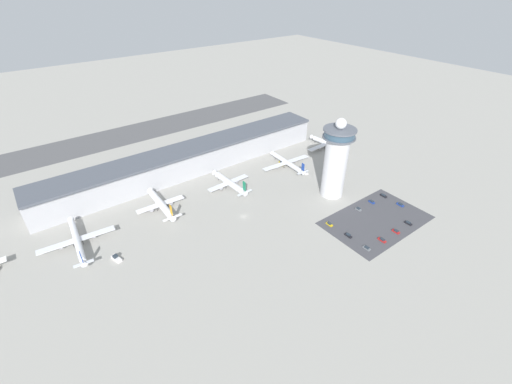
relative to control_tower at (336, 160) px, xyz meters
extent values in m
plane|color=#9E9B93|center=(-62.10, 14.28, -25.85)|extent=(1000.00, 1000.00, 0.00)
cube|color=#B2B2B7|center=(-62.10, 84.28, -16.85)|extent=(217.13, 22.00, 17.99)
cube|color=#4C515B|center=(-62.10, 84.28, -7.06)|extent=(217.13, 25.00, 1.60)
cube|color=#515154|center=(-62.10, 180.58, -25.84)|extent=(325.70, 44.00, 0.01)
cylinder|color=silver|center=(0.00, 0.00, -5.24)|extent=(14.79, 14.79, 41.21)
cylinder|color=#565B66|center=(0.00, 0.00, 15.77)|extent=(20.46, 20.46, 0.80)
cylinder|color=#334C60|center=(0.00, 0.00, 18.17)|extent=(18.83, 18.83, 4.01)
cylinder|color=#565B66|center=(0.00, 0.00, 20.68)|extent=(20.46, 20.46, 1.00)
sphere|color=white|center=(0.00, 0.00, 24.54)|extent=(6.74, 6.74, 6.74)
cube|color=#424247|center=(0.26, -36.59, -25.84)|extent=(64.00, 40.00, 0.01)
cylinder|color=silver|center=(-150.53, 46.65, -21.48)|extent=(6.12, 36.89, 3.41)
cone|color=silver|center=(-149.06, 66.50, -21.48)|extent=(3.63, 3.31, 3.41)
cone|color=silver|center=(-152.04, 26.29, -21.48)|extent=(3.36, 4.31, 3.07)
cube|color=silver|center=(-150.48, 47.39, -22.08)|extent=(40.10, 7.34, 0.44)
cylinder|color=#A8A8B2|center=(-158.75, 49.00, -23.11)|extent=(2.15, 3.88, 1.88)
cylinder|color=#A8A8B2|center=(-142.05, 47.76, -23.11)|extent=(2.15, 3.88, 1.88)
cube|color=navy|center=(-152.10, 25.48, -17.05)|extent=(0.51, 2.81, 5.46)
cube|color=silver|center=(-152.13, 25.08, -21.14)|extent=(9.67, 2.70, 0.24)
cylinder|color=black|center=(-149.26, 63.78, -24.52)|extent=(0.28, 0.28, 2.66)
cylinder|color=black|center=(-148.15, 46.41, -24.52)|extent=(0.28, 0.28, 2.66)
cylinder|color=black|center=(-152.92, 46.77, -24.52)|extent=(0.28, 0.28, 2.66)
cylinder|color=white|center=(-99.81, 51.67, -21.52)|extent=(4.93, 28.58, 4.26)
cone|color=white|center=(-99.43, 67.82, -21.52)|extent=(4.35, 3.93, 4.26)
cone|color=white|center=(-100.21, 34.88, -21.52)|extent=(3.95, 5.20, 3.83)
cube|color=white|center=(-99.80, 52.24, -22.27)|extent=(30.77, 5.12, 0.44)
cylinder|color=#A8A8B2|center=(-106.22, 53.39, -23.55)|extent=(2.45, 4.74, 2.34)
cylinder|color=#A8A8B2|center=(-93.34, 53.09, -23.55)|extent=(2.45, 4.74, 2.34)
cube|color=orange|center=(-100.23, 33.85, -15.99)|extent=(0.37, 2.81, 6.81)
cube|color=white|center=(-100.24, 33.45, -21.09)|extent=(11.97, 2.28, 0.24)
cylinder|color=black|center=(-99.51, 64.71, -24.75)|extent=(0.28, 0.28, 2.20)
cylinder|color=black|center=(-96.84, 51.37, -24.75)|extent=(0.28, 0.28, 2.20)
cylinder|color=black|center=(-102.80, 51.51, -24.75)|extent=(0.28, 0.28, 2.20)
cylinder|color=silver|center=(-51.35, 48.03, -21.60)|extent=(5.69, 28.29, 4.11)
cone|color=silver|center=(-52.25, 63.91, -21.60)|extent=(4.32, 3.93, 4.11)
cone|color=silver|center=(-50.43, 31.54, -21.60)|extent=(3.98, 5.14, 3.70)
cube|color=silver|center=(-51.39, 48.59, -22.32)|extent=(32.18, 6.19, 0.44)
cylinder|color=#A8A8B2|center=(-58.15, 49.21, -23.57)|extent=(2.51, 4.65, 2.26)
cylinder|color=#A8A8B2|center=(-44.74, 49.97, -23.57)|extent=(2.51, 4.65, 2.26)
cube|color=#14704C|center=(-50.37, 30.55, -16.25)|extent=(0.46, 2.81, 6.58)
cube|color=silver|center=(-50.35, 30.15, -21.19)|extent=(11.62, 2.64, 0.24)
cylinder|color=black|center=(-52.08, 60.86, -24.75)|extent=(0.28, 0.28, 2.19)
cylinder|color=black|center=(-48.46, 47.95, -24.75)|extent=(0.28, 0.28, 2.19)
cylinder|color=black|center=(-54.22, 47.63, -24.75)|extent=(0.28, 0.28, 2.19)
cylinder|color=silver|center=(0.36, 46.63, -21.83)|extent=(5.09, 31.80, 3.44)
cone|color=silver|center=(1.26, 63.99, -21.83)|extent=(3.60, 3.27, 3.44)
cone|color=silver|center=(-0.58, 28.76, -21.83)|extent=(3.31, 4.29, 3.10)
cube|color=silver|center=(0.39, 47.27, -22.43)|extent=(41.80, 6.57, 0.44)
cylinder|color=#A8A8B2|center=(-8.29, 48.72, -23.47)|extent=(2.09, 3.88, 1.89)
cylinder|color=#A8A8B2|center=(9.17, 47.81, -23.47)|extent=(2.09, 3.88, 1.89)
cube|color=navy|center=(-0.62, 27.94, -17.35)|extent=(0.45, 2.81, 5.51)
cube|color=silver|center=(-0.64, 27.54, -21.48)|extent=(9.73, 2.50, 0.24)
cylinder|color=black|center=(1.12, 61.24, -24.70)|extent=(0.28, 0.28, 2.30)
cylinder|color=black|center=(2.75, 46.34, -24.70)|extent=(0.28, 0.28, 2.30)
cylinder|color=black|center=(-2.06, 46.59, -24.70)|extent=(0.28, 0.28, 2.30)
cylinder|color=silver|center=(49.85, 52.04, -21.80)|extent=(4.94, 28.78, 3.79)
cone|color=silver|center=(49.20, 68.05, -21.80)|extent=(3.92, 3.56, 3.79)
cone|color=silver|center=(50.52, 35.46, -21.80)|extent=(3.59, 4.68, 3.41)
cube|color=silver|center=(49.83, 52.61, -22.47)|extent=(40.36, 6.02, 0.44)
cylinder|color=#A8A8B2|center=(41.35, 53.27, -23.61)|extent=(2.25, 4.25, 2.08)
cylinder|color=#A8A8B2|center=(58.23, 53.95, -23.61)|extent=(2.25, 4.25, 2.08)
cube|color=orange|center=(50.56, 34.55, -16.88)|extent=(0.41, 2.81, 6.06)
cube|color=silver|center=(50.57, 34.15, -21.42)|extent=(10.68, 2.43, 0.24)
cylinder|color=black|center=(49.32, 65.15, -24.77)|extent=(0.28, 0.28, 2.15)
cylinder|color=black|center=(52.51, 51.92, -24.77)|extent=(0.28, 0.28, 2.15)
cylinder|color=black|center=(47.21, 51.71, -24.77)|extent=(0.28, 0.28, 2.15)
cube|color=black|center=(-0.67, 51.89, -25.79)|extent=(3.84, 5.22, 0.12)
cube|color=gold|center=(-0.67, 51.89, -25.02)|extent=(4.28, 6.09, 1.66)
cube|color=#232D38|center=(-0.89, 51.37, -23.51)|extent=(2.48, 2.34, 1.36)
cube|color=black|center=(-137.26, 23.18, -25.79)|extent=(3.83, 6.13, 0.12)
cube|color=silver|center=(-137.26, 23.18, -25.07)|extent=(4.21, 7.20, 1.56)
cube|color=#232D38|center=(-137.43, 23.84, -23.65)|extent=(2.69, 2.54, 1.28)
cube|color=black|center=(5.96, 31.20, -25.79)|extent=(4.49, 5.93, 0.12)
cube|color=silver|center=(5.96, 31.20, -25.17)|extent=(5.07, 6.91, 1.36)
cube|color=#232D38|center=(5.65, 30.62, -23.93)|extent=(2.67, 2.68, 1.11)
cube|color=black|center=(-24.87, -36.49, -25.79)|extent=(1.68, 3.82, 0.12)
cube|color=black|center=(-24.87, -36.49, -25.43)|extent=(1.75, 4.55, 0.83)
cube|color=#232D38|center=(-24.87, -36.38, -24.68)|extent=(1.53, 2.50, 0.68)
cube|color=black|center=(12.84, -50.29, -25.79)|extent=(1.80, 3.79, 0.12)
cube|color=black|center=(12.84, -50.29, -25.47)|extent=(1.89, 4.50, 0.75)
cube|color=#232D38|center=(12.84, -50.18, -24.79)|extent=(1.62, 2.49, 0.62)
cube|color=black|center=(0.12, -50.52, -25.79)|extent=(1.80, 3.64, 0.12)
cube|color=red|center=(0.12, -50.52, -25.43)|extent=(1.88, 4.33, 0.83)
cube|color=#232D38|center=(0.12, -50.62, -24.67)|extent=(1.64, 2.39, 0.68)
cube|color=black|center=(25.83, -36.08, -25.79)|extent=(1.94, 4.08, 0.12)
cube|color=navy|center=(25.83, -36.08, -25.44)|extent=(2.04, 4.84, 0.82)
cube|color=#232D38|center=(25.83, -36.20, -24.70)|extent=(1.74, 2.69, 0.67)
cube|color=black|center=(13.50, -23.18, -25.79)|extent=(1.72, 3.51, 0.12)
cube|color=navy|center=(13.50, -23.18, -25.42)|extent=(1.80, 4.18, 0.85)
cube|color=#232D38|center=(13.50, -23.08, -24.65)|extent=(1.57, 2.30, 0.69)
cube|color=black|center=(-25.90, -22.86, -25.79)|extent=(1.83, 3.73, 0.12)
cube|color=gold|center=(-25.90, -22.86, -25.45)|extent=(1.92, 4.43, 0.80)
cube|color=#232D38|center=(-25.90, -22.75, -24.71)|extent=(1.64, 2.46, 0.66)
cube|color=black|center=(0.18, -23.15, -25.79)|extent=(1.72, 3.41, 0.12)
cube|color=slate|center=(0.18, -23.15, -25.45)|extent=(1.80, 4.06, 0.81)
cube|color=#232D38|center=(0.19, -23.05, -24.71)|extent=(1.56, 2.24, 0.66)
cube|color=black|center=(-25.04, -49.45, -25.79)|extent=(1.86, 3.72, 0.12)
cube|color=slate|center=(-25.04, -49.45, -25.46)|extent=(1.95, 4.42, 0.77)
cube|color=#232D38|center=(-25.03, -49.56, -24.76)|extent=(1.67, 2.45, 0.63)
cube|color=black|center=(-12.70, -50.36, -25.79)|extent=(1.73, 4.01, 0.12)
cube|color=red|center=(-12.70, -50.36, -25.43)|extent=(1.81, 4.77, 0.83)
cube|color=#232D38|center=(-12.70, -50.48, -24.67)|extent=(1.57, 2.63, 0.68)
cube|color=black|center=(25.95, -23.24, -25.79)|extent=(1.94, 4.10, 0.12)
cube|color=black|center=(25.95, -23.24, -25.48)|extent=(2.05, 4.87, 0.74)
cube|color=#232D38|center=(25.96, -23.12, -24.80)|extent=(1.73, 2.71, 0.61)
camera|label=1|loc=(-156.38, -125.35, 102.04)|focal=24.00mm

